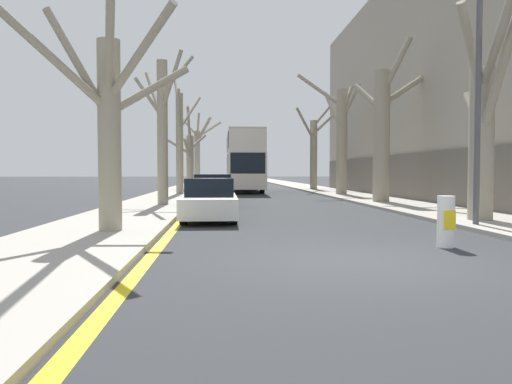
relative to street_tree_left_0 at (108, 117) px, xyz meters
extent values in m
plane|color=#2B2D30|center=(5.16, -3.75, -2.86)|extent=(300.00, 300.00, 0.00)
cube|color=#A39E93|center=(-0.46, 46.25, -2.80)|extent=(3.36, 120.00, 0.12)
cube|color=#A39E93|center=(10.78, 46.25, -2.80)|extent=(3.36, 120.00, 0.12)
cube|color=#9E9384|center=(17.47, 16.40, 3.62)|extent=(10.00, 32.61, 12.97)
cube|color=#5E584F|center=(12.45, 16.40, -1.61)|extent=(0.12, 31.95, 2.50)
cube|color=yellow|center=(1.40, 46.25, -2.86)|extent=(0.24, 120.00, 0.01)
cylinder|color=gray|center=(-0.02, 0.16, -0.50)|extent=(0.55, 0.55, 4.72)
cylinder|color=gray|center=(-0.97, -0.67, 1.12)|extent=(2.13, 1.88, 2.06)
cylinder|color=gray|center=(0.27, -0.95, 1.88)|extent=(0.79, 2.42, 2.88)
cylinder|color=gray|center=(-0.66, -0.08, 1.18)|extent=(1.51, 0.73, 2.56)
cylinder|color=gray|center=(0.84, -0.67, 1.33)|extent=(1.94, 1.88, 1.95)
cylinder|color=gray|center=(0.88, 0.67, 0.75)|extent=(1.97, 1.23, 1.44)
cylinder|color=gray|center=(0.12, 9.82, 0.32)|extent=(0.46, 0.46, 6.37)
cylinder|color=gray|center=(-0.46, 9.87, 1.90)|extent=(1.30, 0.27, 1.78)
cylinder|color=gray|center=(-0.40, 11.03, 2.15)|extent=(1.22, 2.60, 2.61)
cylinder|color=gray|center=(0.60, 9.10, 2.49)|extent=(1.16, 1.64, 2.39)
cylinder|color=gray|center=(0.72, 10.61, 3.05)|extent=(1.41, 1.77, 2.04)
cylinder|color=gray|center=(-0.03, 20.28, 0.43)|extent=(0.47, 0.47, 6.58)
cylinder|color=gray|center=(0.02, 19.44, 2.54)|extent=(0.27, 1.82, 2.54)
cylinder|color=gray|center=(0.57, 21.52, 2.61)|extent=(1.38, 2.67, 2.50)
cylinder|color=gray|center=(-0.27, 21.46, 3.71)|extent=(0.66, 2.50, 2.38)
cylinder|color=gray|center=(-0.03, 30.77, -0.55)|extent=(0.61, 0.61, 4.62)
cylinder|color=gray|center=(-0.95, 30.64, 0.77)|extent=(1.97, 0.49, 1.34)
cylinder|color=gray|center=(-0.05, 29.65, 2.59)|extent=(0.24, 2.41, 2.90)
cylinder|color=gray|center=(-0.21, 29.97, 0.56)|extent=(0.61, 1.81, 1.79)
cylinder|color=gray|center=(0.59, 31.52, 1.25)|extent=(1.49, 1.72, 1.45)
cylinder|color=gray|center=(0.00, 30.34, 1.23)|extent=(0.28, 1.07, 1.88)
cylinder|color=gray|center=(0.05, 41.44, 0.09)|extent=(0.61, 0.61, 5.90)
cylinder|color=gray|center=(0.81, 40.44, 3.01)|extent=(1.78, 2.25, 2.68)
cylinder|color=gray|center=(0.72, 41.39, 3.22)|extent=(1.55, 0.33, 2.48)
cylinder|color=gray|center=(0.20, 40.47, 3.37)|extent=(0.54, 2.15, 2.87)
cylinder|color=gray|center=(-0.73, 42.09, 3.41)|extent=(1.80, 1.54, 1.97)
cylinder|color=gray|center=(1.30, 41.42, 3.13)|extent=(2.62, 0.25, 1.82)
cylinder|color=gray|center=(10.37, 2.18, -0.55)|extent=(0.71, 0.71, 4.63)
cylinder|color=gray|center=(10.48, 2.85, 0.55)|extent=(0.49, 1.54, 1.41)
cylinder|color=gray|center=(10.03, 0.80, 2.13)|extent=(0.96, 2.95, 2.21)
cylinder|color=gray|center=(9.72, 1.55, 2.03)|extent=(1.63, 1.56, 2.51)
cylinder|color=gray|center=(10.30, 1.16, 1.26)|extent=(0.41, 2.25, 3.29)
cylinder|color=gray|center=(10.74, 2.79, 0.54)|extent=(1.04, 1.50, 1.46)
cylinder|color=gray|center=(10.33, 11.36, 0.33)|extent=(0.78, 0.78, 6.39)
cylinder|color=gray|center=(10.83, 10.87, 3.60)|extent=(1.35, 1.35, 2.64)
cylinder|color=gray|center=(11.52, 11.61, 2.65)|extent=(2.57, 0.79, 1.76)
cylinder|color=gray|center=(9.94, 12.31, 2.37)|extent=(1.10, 2.15, 1.67)
cylinder|color=gray|center=(10.33, 19.33, 0.54)|extent=(0.69, 0.69, 6.80)
cylinder|color=gray|center=(9.04, 20.05, 3.96)|extent=(2.83, 1.72, 2.38)
cylinder|color=gray|center=(10.82, 20.02, 3.34)|extent=(1.29, 1.67, 2.05)
cylinder|color=gray|center=(10.79, 18.94, 3.10)|extent=(1.23, 1.09, 2.31)
cylinder|color=gray|center=(10.04, 20.51, 2.67)|extent=(0.86, 2.60, 2.89)
cylinder|color=gray|center=(10.19, 28.37, 0.00)|extent=(0.59, 0.59, 5.74)
cylinder|color=gray|center=(11.29, 27.67, 2.91)|extent=(2.43, 1.65, 2.39)
cylinder|color=gray|center=(11.03, 28.74, 3.38)|extent=(1.89, 0.99, 2.03)
cylinder|color=gray|center=(9.37, 27.63, 2.50)|extent=(1.90, 1.74, 2.60)
cube|color=silver|center=(4.40, 26.33, -1.24)|extent=(2.58, 11.01, 2.55)
cube|color=silver|center=(4.40, 26.33, 0.79)|extent=(2.53, 10.79, 1.50)
cube|color=#B8B1A9|center=(4.40, 26.33, 1.61)|extent=(2.53, 10.79, 0.12)
cube|color=black|center=(4.40, 26.33, -0.74)|extent=(2.61, 9.69, 1.33)
cube|color=black|center=(4.40, 26.33, 0.87)|extent=(2.61, 9.69, 1.14)
cube|color=black|center=(4.40, 20.85, -0.74)|extent=(2.32, 0.06, 1.39)
cylinder|color=black|center=(3.28, 23.03, -2.30)|extent=(0.30, 1.12, 1.12)
cylinder|color=black|center=(5.53, 23.03, -2.30)|extent=(0.30, 1.12, 1.12)
cylinder|color=black|center=(3.28, 29.41, -2.30)|extent=(0.30, 1.12, 1.12)
cylinder|color=black|center=(5.53, 29.41, -2.30)|extent=(0.30, 1.12, 1.12)
cube|color=silver|center=(2.30, 3.87, -2.38)|extent=(1.70, 4.51, 0.60)
cube|color=black|center=(2.30, 4.14, -1.81)|extent=(1.50, 2.34, 0.56)
cylinder|color=black|center=(1.56, 2.52, -2.54)|extent=(0.20, 0.64, 0.64)
cylinder|color=black|center=(3.04, 2.52, -2.54)|extent=(0.20, 0.64, 0.64)
cylinder|color=black|center=(1.56, 5.22, -2.54)|extent=(0.20, 0.64, 0.64)
cylinder|color=black|center=(3.04, 5.22, -2.54)|extent=(0.20, 0.64, 0.64)
cube|color=black|center=(2.30, 9.44, -2.36)|extent=(1.73, 4.53, 0.64)
cube|color=black|center=(2.30, 9.71, -1.73)|extent=(1.52, 2.36, 0.62)
cylinder|color=black|center=(1.54, 8.08, -2.52)|extent=(0.20, 0.68, 0.68)
cylinder|color=black|center=(3.06, 8.08, -2.52)|extent=(0.20, 0.68, 0.68)
cylinder|color=black|center=(1.54, 10.80, -2.52)|extent=(0.20, 0.68, 0.68)
cylinder|color=black|center=(3.06, 10.80, -2.52)|extent=(0.20, 0.68, 0.68)
cube|color=olive|center=(2.30, 15.10, -2.34)|extent=(1.86, 4.38, 0.69)
cube|color=black|center=(2.30, 15.36, -1.72)|extent=(1.64, 2.28, 0.55)
cylinder|color=black|center=(1.48, 13.79, -2.53)|extent=(0.20, 0.67, 0.67)
cylinder|color=black|center=(3.12, 13.79, -2.53)|extent=(0.20, 0.67, 0.67)
cylinder|color=black|center=(1.48, 16.41, -2.53)|extent=(0.20, 0.67, 0.67)
cylinder|color=black|center=(3.12, 16.41, -2.53)|extent=(0.20, 0.67, 0.67)
cylinder|color=#4C4F54|center=(9.61, 0.96, 0.75)|extent=(0.16, 0.16, 7.22)
cylinder|color=white|center=(7.28, -2.26, -2.33)|extent=(0.35, 0.35, 1.06)
cube|color=yellow|center=(7.28, -2.44, -2.28)|extent=(0.24, 0.01, 0.38)
camera|label=1|loc=(2.70, -12.15, -1.31)|focal=35.00mm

